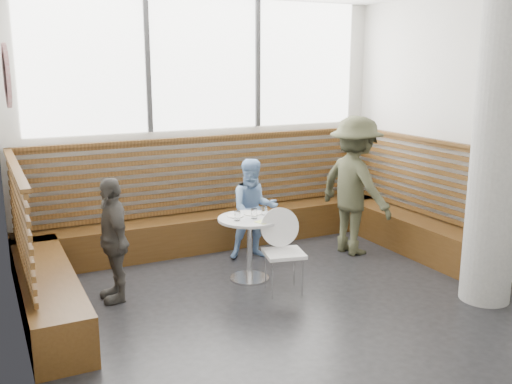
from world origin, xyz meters
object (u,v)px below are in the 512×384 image
concrete_column (498,146)px  cafe_table (249,235)px  child_left (113,240)px  cafe_chair (281,244)px  adult_man (355,186)px  child_back (254,209)px

concrete_column → cafe_table: bearing=140.9°
cafe_table → child_left: bearing=175.4°
concrete_column → cafe_table: 2.73m
concrete_column → cafe_chair: concrete_column is taller
adult_man → child_back: 1.32m
adult_man → concrete_column: bearing=-178.2°
concrete_column → child_back: size_ratio=2.55×
concrete_column → adult_man: 2.00m
cafe_table → cafe_chair: 0.46m
cafe_chair → adult_man: bearing=38.5°
adult_man → child_left: bearing=84.0°
adult_man → cafe_chair: bearing=106.9°
child_back → child_left: child_left is taller
cafe_table → adult_man: size_ratio=0.41×
cafe_chair → child_back: (0.20, 1.06, 0.11)m
cafe_table → child_back: bearing=60.1°
cafe_table → child_left: (-1.48, 0.12, 0.13)m
adult_man → child_left: adult_man is taller
adult_man → child_left: 3.10m
cafe_chair → adult_man: 1.63m
concrete_column → child_back: concrete_column is taller
cafe_chair → child_back: 1.09m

